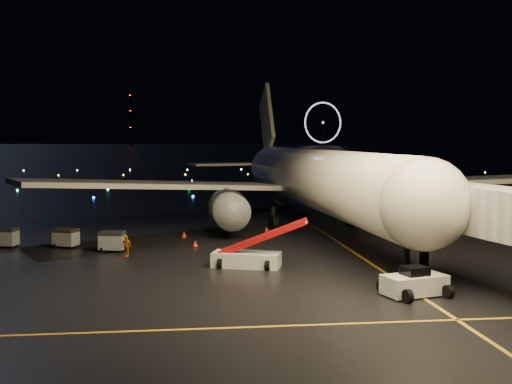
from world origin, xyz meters
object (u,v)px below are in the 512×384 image
crew_c (126,246)px  baggage_cart_1 (66,238)px  baggage_cart_2 (5,237)px  airliner (309,146)px  belt_loader (246,243)px  baggage_cart_0 (112,241)px  pushback_tug (415,281)px

crew_c → baggage_cart_1: size_ratio=0.89×
baggage_cart_2 → baggage_cart_1: bearing=4.4°
airliner → crew_c: (-18.37, -16.52, -7.83)m
belt_loader → baggage_cart_0: bearing=162.0°
crew_c → baggage_cart_1: bearing=175.8°
belt_loader → baggage_cart_1: (-14.78, 10.36, -0.94)m
baggage_cart_0 → baggage_cart_1: 4.91m
baggage_cart_1 → pushback_tug: bearing=-16.7°
crew_c → baggage_cart_0: bearing=156.2°
baggage_cart_0 → airliner: bearing=46.9°
airliner → belt_loader: (-9.17, -21.87, -6.93)m
pushback_tug → crew_c: (-18.44, 15.12, -0.03)m
baggage_cart_0 → baggage_cart_1: size_ratio=1.03×
belt_loader → crew_c: belt_loader is taller
baggage_cart_1 → baggage_cart_2: bearing=-164.6°
airliner → baggage_cart_0: airliner is taller
airliner → baggage_cart_1: 27.72m
airliner → baggage_cart_0: (-19.73, -14.01, -7.85)m
crew_c → baggage_cart_0: size_ratio=0.87×
baggage_cart_0 → baggage_cart_2: bearing=172.8°
baggage_cart_1 → airliner: bearing=48.9°
belt_loader → pushback_tug: bearing=-27.9°
baggage_cart_2 → crew_c: bearing=-15.5°
baggage_cart_1 → belt_loader: bearing=-11.7°
crew_c → baggage_cart_2: size_ratio=0.86×
pushback_tug → baggage_cart_1: (-24.03, 20.13, -0.07)m
belt_loader → baggage_cart_1: 18.08m
belt_loader → baggage_cart_2: (-20.11, 11.10, -0.91)m
airliner → baggage_cart_2: (-29.28, -10.77, -7.83)m
pushback_tug → baggage_cart_0: 26.52m
pushback_tug → baggage_cart_1: pushback_tug is taller
pushback_tug → baggage_cart_2: size_ratio=1.86×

